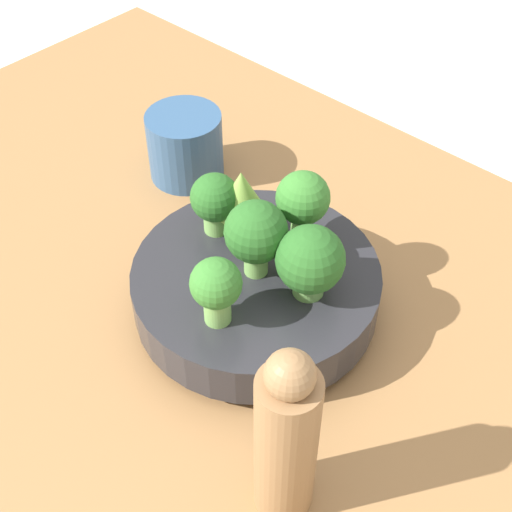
% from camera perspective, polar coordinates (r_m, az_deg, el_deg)
% --- Properties ---
extents(ground_plane, '(6.00, 6.00, 0.00)m').
position_cam_1_polar(ground_plane, '(0.75, -4.32, -6.16)').
color(ground_plane, silver).
extents(table, '(1.11, 0.80, 0.03)m').
position_cam_1_polar(table, '(0.74, -4.39, -5.40)').
color(table, '#9E7042').
rests_on(table, ground_plane).
extents(bowl, '(0.24, 0.24, 0.06)m').
position_cam_1_polar(bowl, '(0.70, 0.00, -2.58)').
color(bowl, '#28282D').
rests_on(bowl, table).
extents(broccoli_floret_center, '(0.06, 0.06, 0.08)m').
position_cam_1_polar(broccoli_floret_center, '(0.65, 0.00, 1.79)').
color(broccoli_floret_center, '#7AB256').
rests_on(broccoli_floret_center, bowl).
extents(broccoli_floret_right, '(0.06, 0.06, 0.07)m').
position_cam_1_polar(broccoli_floret_right, '(0.63, 4.36, -0.40)').
color(broccoli_floret_right, '#609347').
rests_on(broccoli_floret_right, bowl).
extents(broccoli_floret_back, '(0.05, 0.05, 0.08)m').
position_cam_1_polar(broccoli_floret_back, '(0.68, 3.76, 4.43)').
color(broccoli_floret_back, '#7AB256').
rests_on(broccoli_floret_back, bowl).
extents(broccoli_floret_front, '(0.05, 0.05, 0.07)m').
position_cam_1_polar(broccoli_floret_front, '(0.61, -3.21, -2.51)').
color(broccoli_floret_front, '#7AB256').
rests_on(broccoli_floret_front, bowl).
extents(romanesco_piece_far, '(0.05, 0.05, 0.07)m').
position_cam_1_polar(romanesco_piece_far, '(0.69, -1.17, 4.82)').
color(romanesco_piece_far, '#7AB256').
rests_on(romanesco_piece_far, bowl).
extents(broccoli_floret_left, '(0.05, 0.05, 0.07)m').
position_cam_1_polar(broccoli_floret_left, '(0.70, -3.30, 4.48)').
color(broccoli_floret_left, '#7AB256').
rests_on(broccoli_floret_left, bowl).
extents(cup, '(0.09, 0.09, 0.08)m').
position_cam_1_polar(cup, '(0.86, -5.69, 8.79)').
color(cup, '#33567F').
rests_on(cup, table).
extents(pepper_mill, '(0.05, 0.05, 0.19)m').
position_cam_1_polar(pepper_mill, '(0.54, 2.43, -14.42)').
color(pepper_mill, '#997047').
rests_on(pepper_mill, table).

